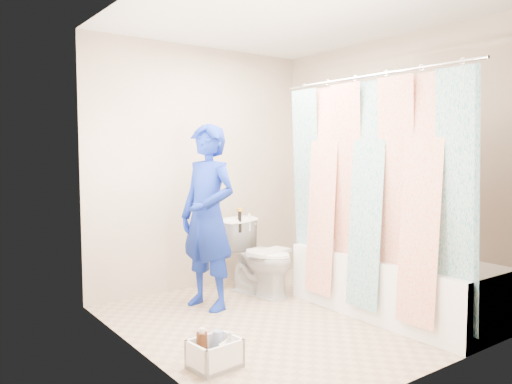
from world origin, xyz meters
TOP-DOWN VIEW (x-y plane):
  - floor at (0.00, 0.00)m, footprint 2.60×2.60m
  - ceiling at (0.00, 0.00)m, footprint 2.40×2.60m
  - wall_back at (0.00, 1.30)m, footprint 2.40×0.02m
  - wall_front at (0.00, -1.30)m, footprint 2.40×0.02m
  - wall_left at (-1.20, 0.00)m, footprint 0.02×2.60m
  - wall_right at (1.20, 0.00)m, footprint 0.02×2.60m
  - bathtub at (0.85, -0.43)m, footprint 0.70×1.75m
  - curtain_rod at (0.52, -0.43)m, footprint 0.02×1.90m
  - shower_curtain at (0.52, -0.43)m, footprint 0.06×1.75m
  - toilet at (0.30, 0.71)m, footprint 0.54×0.77m
  - tank_lid at (0.32, 0.60)m, footprint 0.47×0.28m
  - tank_internals at (0.22, 0.89)m, footprint 0.17×0.07m
  - plumber at (-0.31, 0.65)m, footprint 0.52×0.66m
  - cleaning_caddy at (-0.91, -0.44)m, footprint 0.32×0.26m

SIDE VIEW (x-z plane):
  - floor at x=0.00m, z-range 0.00..0.00m
  - cleaning_caddy at x=-0.91m, z-range -0.03..0.20m
  - bathtub at x=0.85m, z-range 0.02..0.52m
  - toilet at x=0.30m, z-range 0.00..0.72m
  - tank_lid at x=0.32m, z-range 0.41..0.44m
  - tank_internals at x=0.22m, z-range 0.59..0.83m
  - plumber at x=-0.31m, z-range 0.00..1.60m
  - shower_curtain at x=0.52m, z-range 0.12..1.92m
  - wall_back at x=0.00m, z-range 0.00..2.40m
  - wall_front at x=0.00m, z-range 0.00..2.40m
  - wall_left at x=-1.20m, z-range 0.00..2.40m
  - wall_right at x=1.20m, z-range 0.00..2.40m
  - curtain_rod at x=0.52m, z-range 1.94..1.96m
  - ceiling at x=0.00m, z-range 2.39..2.41m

